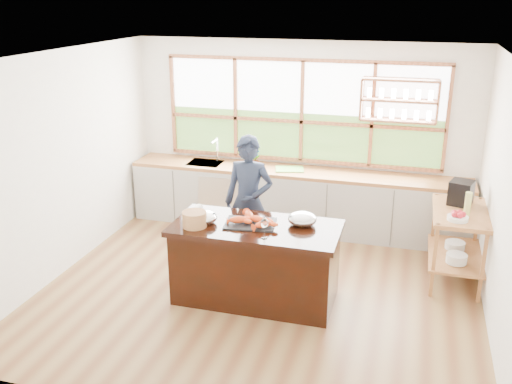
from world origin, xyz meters
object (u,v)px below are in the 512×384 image
at_px(cook, 249,202).
at_px(wicker_basket, 194,219).
at_px(island, 256,262).
at_px(espresso_machine, 461,193).

bearing_deg(cook, wicker_basket, -106.46).
bearing_deg(island, wicker_basket, -162.36).
xyz_separation_m(island, wicker_basket, (-0.64, -0.20, 0.53)).
bearing_deg(island, espresso_machine, 31.19).
xyz_separation_m(cook, espresso_machine, (2.52, 0.50, 0.20)).
relative_size(island, wicker_basket, 6.91).
bearing_deg(island, cook, 111.53).
bearing_deg(cook, island, -68.18).
relative_size(cook, espresso_machine, 5.80).
relative_size(espresso_machine, wicker_basket, 1.09).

